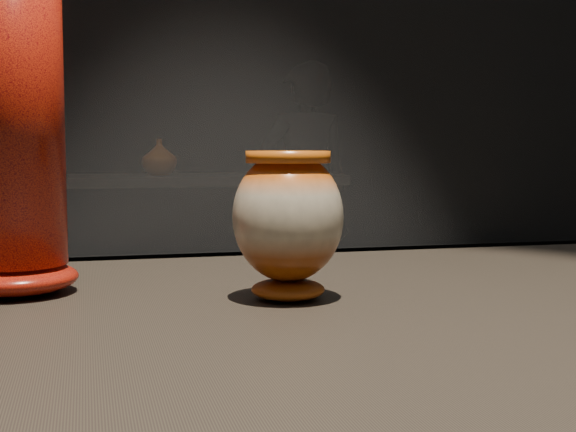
# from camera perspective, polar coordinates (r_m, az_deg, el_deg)

# --- Properties ---
(main_vase) EXTENTS (0.15, 0.15, 0.16)m
(main_vase) POSITION_cam_1_polar(r_m,az_deg,el_deg) (0.88, 0.00, -0.19)
(main_vase) COLOR #82360B
(main_vase) RESTS_ON display_plinth
(tall_vase) EXTENTS (0.15, 0.15, 0.45)m
(tall_vase) POSITION_cam_1_polar(r_m,az_deg,el_deg) (0.96, -19.15, 7.54)
(tall_vase) COLOR red
(tall_vase) RESTS_ON display_plinth
(back_shelf) EXTENTS (2.00, 0.60, 0.90)m
(back_shelf) POSITION_cam_1_polar(r_m,az_deg,el_deg) (4.34, -9.48, -0.60)
(back_shelf) COLOR black
(back_shelf) RESTS_ON ground
(back_vase_left) EXTENTS (0.22, 0.22, 0.17)m
(back_vase_left) POSITION_cam_1_polar(r_m,az_deg,el_deg) (4.28, -16.68, 3.87)
(back_vase_left) COLOR brown
(back_vase_left) RESTS_ON back_shelf
(back_vase_mid) EXTENTS (0.24, 0.24, 0.19)m
(back_vase_mid) POSITION_cam_1_polar(r_m,az_deg,el_deg) (4.28, -9.13, 4.15)
(back_vase_mid) COLOR #82360B
(back_vase_mid) RESTS_ON back_shelf
(back_vase_right) EXTENTS (0.07, 0.07, 0.13)m
(back_vase_right) POSITION_cam_1_polar(r_m,az_deg,el_deg) (4.47, -1.81, 3.86)
(back_vase_right) COLOR brown
(back_vase_right) RESTS_ON back_shelf
(visitor) EXTENTS (0.58, 0.39, 1.56)m
(visitor) POSITION_cam_1_polar(r_m,az_deg,el_deg) (4.93, 1.22, 1.86)
(visitor) COLOR black
(visitor) RESTS_ON ground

